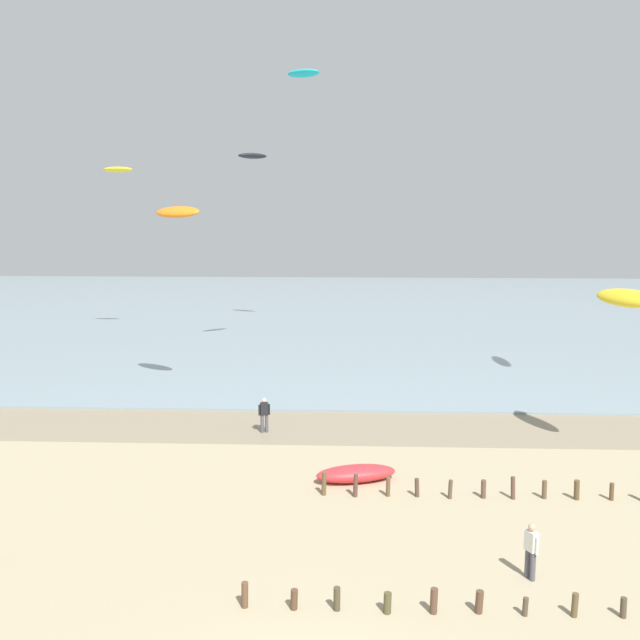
{
  "coord_description": "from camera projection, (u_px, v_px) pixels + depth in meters",
  "views": [
    {
      "loc": [
        0.87,
        -13.68,
        10.8
      ],
      "look_at": [
        -0.13,
        10.12,
        6.94
      ],
      "focal_mm": 39.74,
      "sensor_mm": 36.0,
      "label": 1
    }
  ],
  "objects": [
    {
      "name": "kite_aloft_7",
      "position": [
        303.0,
        73.0,
        55.46
      ],
      "size": [
        2.94,
        2.04,
        0.8
      ],
      "primitive_type": "ellipsoid",
      "rotation": [
        -0.48,
        0.0,
        5.86
      ],
      "color": "#19B2B7"
    },
    {
      "name": "person_left_flank",
      "position": [
        264.0,
        414.0,
        33.93
      ],
      "size": [
        0.55,
        0.32,
        1.71
      ],
      "color": "#4C4C56",
      "rests_on": "ground"
    },
    {
      "name": "groyne_mid",
      "position": [
        497.0,
        488.0,
        26.35
      ],
      "size": [
        13.12,
        0.34,
        0.89
      ],
      "color": "brown",
      "rests_on": "ground"
    },
    {
      "name": "groyne_near",
      "position": [
        523.0,
        604.0,
        18.83
      ],
      "size": [
        16.58,
        0.33,
        0.73
      ],
      "color": "brown",
      "rests_on": "ground"
    },
    {
      "name": "kite_aloft_5",
      "position": [
        177.0,
        212.0,
        38.87
      ],
      "size": [
        3.35,
        2.72,
        0.91
      ],
      "primitive_type": "ellipsoid",
      "rotation": [
        0.44,
        0.0,
        5.72
      ],
      "color": "orange"
    },
    {
      "name": "kite_aloft_2",
      "position": [
        118.0,
        170.0,
        56.43
      ],
      "size": [
        2.43,
        0.97,
        0.61
      ],
      "primitive_type": "ellipsoid",
      "rotation": [
        -0.33,
        0.0,
        6.23
      ],
      "color": "yellow"
    },
    {
      "name": "kite_aloft_1",
      "position": [
        628.0,
        298.0,
        30.0
      ],
      "size": [
        2.53,
        3.69,
        1.0
      ],
      "primitive_type": "ellipsoid",
      "rotation": [
        -0.47,
        0.0,
        1.98
      ],
      "color": "yellow"
    },
    {
      "name": "person_right_flank",
      "position": [
        531.0,
        549.0,
        20.58
      ],
      "size": [
        0.37,
        0.51,
        1.71
      ],
      "color": "#4C4C56",
      "rests_on": "ground"
    },
    {
      "name": "kite_aloft_6",
      "position": [
        253.0,
        156.0,
        49.81
      ],
      "size": [
        2.29,
        2.05,
        0.51
      ],
      "primitive_type": "ellipsoid",
      "rotation": [
        0.21,
        0.0,
        3.81
      ],
      "color": "black"
    },
    {
      "name": "wet_sand_strip",
      "position": [
        331.0,
        428.0,
        34.81
      ],
      "size": [
        120.0,
        5.31,
        0.01
      ],
      "primitive_type": "cube",
      "color": "gray",
      "rests_on": "ground"
    },
    {
      "name": "grounded_kite",
      "position": [
        356.0,
        473.0,
        27.99
      ],
      "size": [
        3.4,
        1.9,
        0.64
      ],
      "primitive_type": "ellipsoid",
      "rotation": [
        0.0,
        0.0,
        3.39
      ],
      "color": "red",
      "rests_on": "ground"
    },
    {
      "name": "sea",
      "position": [
        341.0,
        312.0,
        71.94
      ],
      "size": [
        160.0,
        70.0,
        0.1
      ],
      "primitive_type": "cube",
      "color": "#7F939E",
      "rests_on": "ground"
    }
  ]
}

